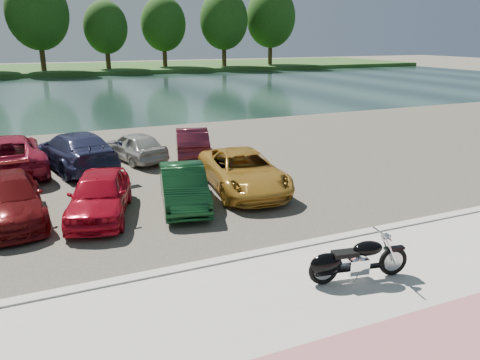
% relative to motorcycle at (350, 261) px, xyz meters
% --- Properties ---
extents(ground, '(200.00, 200.00, 0.00)m').
position_rel_motorcycle_xyz_m(ground, '(-0.97, -0.02, -0.56)').
color(ground, '#595447').
rests_on(ground, ground).
extents(promenade, '(60.00, 6.00, 0.10)m').
position_rel_motorcycle_xyz_m(promenade, '(-0.97, -1.02, -0.51)').
color(promenade, '#B2AEA7').
rests_on(promenade, ground).
extents(kerb, '(60.00, 0.30, 0.14)m').
position_rel_motorcycle_xyz_m(kerb, '(-0.97, 1.98, -0.49)').
color(kerb, '#B2AEA7').
rests_on(kerb, ground).
extents(parking_lot, '(60.00, 18.00, 0.04)m').
position_rel_motorcycle_xyz_m(parking_lot, '(-0.97, 10.98, -0.54)').
color(parking_lot, '#3C3931').
rests_on(parking_lot, ground).
extents(river, '(120.00, 40.00, 0.00)m').
position_rel_motorcycle_xyz_m(river, '(-0.97, 39.98, -0.56)').
color(river, '#182C28').
rests_on(river, ground).
extents(far_bank, '(120.00, 24.00, 0.60)m').
position_rel_motorcycle_xyz_m(far_bank, '(-0.97, 71.98, -0.26)').
color(far_bank, '#1D4117').
rests_on(far_bank, ground).
extents(far_trees, '(70.25, 10.68, 12.52)m').
position_rel_motorcycle_xyz_m(far_trees, '(3.39, 65.77, 6.93)').
color(far_trees, '#3A2915').
rests_on(far_trees, far_bank).
extents(motorcycle, '(2.32, 0.81, 1.05)m').
position_rel_motorcycle_xyz_m(motorcycle, '(0.00, 0.00, 0.00)').
color(motorcycle, black).
rests_on(motorcycle, promenade).
extents(car_3, '(2.16, 4.63, 1.31)m').
position_rel_motorcycle_xyz_m(car_3, '(-6.82, 6.97, 0.13)').
color(car_3, '#5A0C0E').
rests_on(car_3, parking_lot).
extents(car_4, '(2.64, 4.29, 1.37)m').
position_rel_motorcycle_xyz_m(car_4, '(-4.37, 6.24, 0.16)').
color(car_4, '#AE0B1F').
rests_on(car_4, parking_lot).
extents(car_5, '(2.12, 4.07, 1.28)m').
position_rel_motorcycle_xyz_m(car_5, '(-1.83, 6.14, 0.12)').
color(car_5, '#0E3518').
rests_on(car_5, parking_lot).
extents(car_6, '(2.78, 5.14, 1.37)m').
position_rel_motorcycle_xyz_m(car_6, '(0.53, 6.82, 0.16)').
color(car_6, '#B6832A').
rests_on(car_6, parking_lot).
extents(car_10, '(3.00, 5.64, 1.51)m').
position_rel_motorcycle_xyz_m(car_10, '(-7.00, 12.49, 0.23)').
color(car_10, maroon).
rests_on(car_10, parking_lot).
extents(car_11, '(3.29, 5.59, 1.52)m').
position_rel_motorcycle_xyz_m(car_11, '(-4.51, 12.01, 0.24)').
color(car_11, '#282C4D').
rests_on(car_11, parking_lot).
extents(car_12, '(2.42, 3.96, 1.26)m').
position_rel_motorcycle_xyz_m(car_12, '(-2.06, 12.40, 0.11)').
color(car_12, '#A1A29D').
rests_on(car_12, parking_lot).
extents(car_13, '(2.32, 4.13, 1.29)m').
position_rel_motorcycle_xyz_m(car_13, '(0.43, 12.23, 0.12)').
color(car_13, '#4D1421').
rests_on(car_13, parking_lot).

